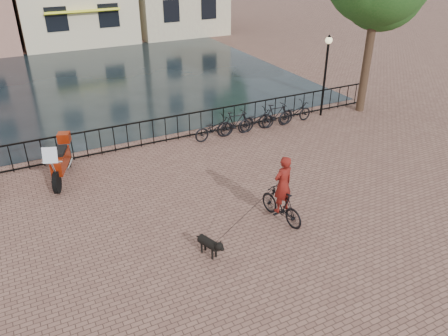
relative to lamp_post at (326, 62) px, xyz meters
name	(u,v)px	position (x,y,z in m)	size (l,w,h in m)	color
ground	(279,262)	(-7.20, -7.60, -2.38)	(100.00, 100.00, 0.00)	brown
canal_water	(109,80)	(-7.20, 9.70, -2.38)	(20.00, 20.00, 0.00)	black
railing	(166,130)	(-7.20, 0.40, -1.87)	(20.00, 0.05, 1.02)	black
lamp_post	(326,62)	(0.00, 0.00, 0.00)	(0.30, 0.30, 3.45)	black
cyclist	(282,193)	(-6.17, -6.09, -1.50)	(0.79, 1.75, 2.32)	black
dog	(209,245)	(-8.62, -6.56, -2.09)	(0.55, 0.89, 0.57)	black
motorcycle	(60,157)	(-11.25, -0.87, -1.56)	(1.27, 2.33, 1.63)	maroon
parked_bike_0	(214,128)	(-5.40, -0.20, -1.93)	(0.60, 1.72, 0.90)	black
parked_bike_1	(236,123)	(-4.45, -0.20, -1.88)	(0.47, 1.66, 1.00)	black
parked_bike_2	(256,120)	(-3.50, -0.20, -1.93)	(0.60, 1.72, 0.90)	black
parked_bike_3	(276,115)	(-2.55, -0.20, -1.88)	(0.47, 1.66, 1.00)	black
parked_bike_4	(294,113)	(-1.60, -0.20, -1.93)	(0.60, 1.72, 0.90)	black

